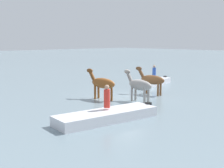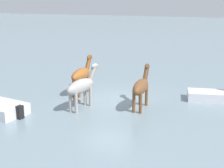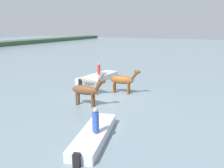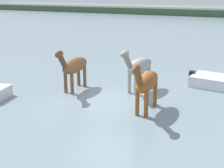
# 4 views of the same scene
# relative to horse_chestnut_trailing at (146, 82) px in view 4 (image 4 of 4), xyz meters

# --- Properties ---
(ground_plane) EXTENTS (180.34, 180.34, 0.00)m
(ground_plane) POSITION_rel_horse_chestnut_trailing_xyz_m (-1.91, 0.45, -1.14)
(ground_plane) COLOR gray
(horse_chestnut_trailing) EXTENTS (0.77, 2.66, 2.06)m
(horse_chestnut_trailing) POSITION_rel_horse_chestnut_trailing_xyz_m (0.00, 0.00, 0.00)
(horse_chestnut_trailing) COLOR brown
(horse_chestnut_trailing) RESTS_ON ground_plane
(horse_gray_outer) EXTENTS (0.83, 2.67, 2.07)m
(horse_gray_outer) POSITION_rel_horse_chestnut_trailing_xyz_m (-1.24, 2.26, 0.00)
(horse_gray_outer) COLOR #9E9993
(horse_gray_outer) RESTS_ON ground_plane
(horse_mid_herd) EXTENTS (0.75, 2.62, 2.03)m
(horse_mid_herd) POSITION_rel_horse_chestnut_trailing_xyz_m (-3.92, 1.09, -0.02)
(horse_mid_herd) COLOR brown
(horse_mid_herd) RESTS_ON ground_plane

